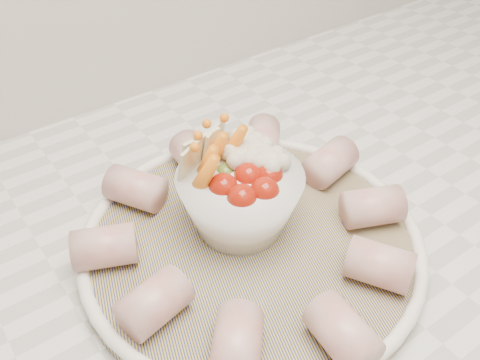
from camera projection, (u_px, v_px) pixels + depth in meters
serving_platter at (252, 242)px, 0.50m from camera, size 0.40×0.40×0.02m
veggie_bowl at (240, 193)px, 0.49m from camera, size 0.12×0.12×0.10m
cured_meat_rolls at (251, 225)px, 0.49m from camera, size 0.31×0.31×0.04m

